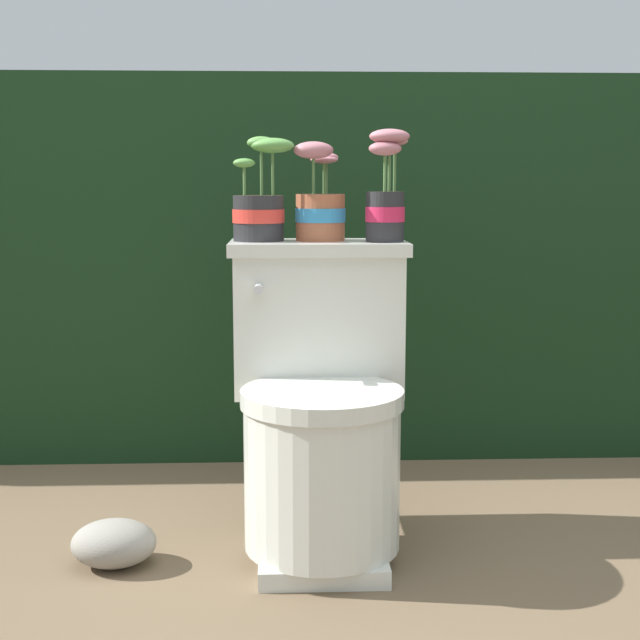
# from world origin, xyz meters

# --- Properties ---
(ground_plane) EXTENTS (12.00, 12.00, 0.00)m
(ground_plane) POSITION_xyz_m (0.00, 0.00, 0.00)
(ground_plane) COLOR brown
(hedge_backdrop) EXTENTS (4.31, 0.79, 1.15)m
(hedge_backdrop) POSITION_xyz_m (0.00, 1.16, 0.57)
(hedge_backdrop) COLOR black
(hedge_backdrop) RESTS_ON ground
(toilet) EXTENTS (0.42, 0.52, 0.70)m
(toilet) POSITION_xyz_m (0.01, 0.13, 0.33)
(toilet) COLOR silver
(toilet) RESTS_ON ground
(potted_plant_left) EXTENTS (0.15, 0.12, 0.24)m
(potted_plant_left) POSITION_xyz_m (-0.13, 0.28, 0.78)
(potted_plant_left) COLOR #262628
(potted_plant_left) RESTS_ON toilet
(potted_plant_midleft) EXTENTS (0.13, 0.13, 0.23)m
(potted_plant_midleft) POSITION_xyz_m (0.02, 0.29, 0.78)
(potted_plant_midleft) COLOR #9E5638
(potted_plant_midleft) RESTS_ON toilet
(potted_plant_middle) EXTENTS (0.10, 0.10, 0.26)m
(potted_plant_middle) POSITION_xyz_m (0.17, 0.24, 0.80)
(potted_plant_middle) COLOR #262628
(potted_plant_middle) RESTS_ON toilet
(garden_stone) EXTENTS (0.19, 0.15, 0.10)m
(garden_stone) POSITION_xyz_m (-0.45, 0.04, 0.05)
(garden_stone) COLOR gray
(garden_stone) RESTS_ON ground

